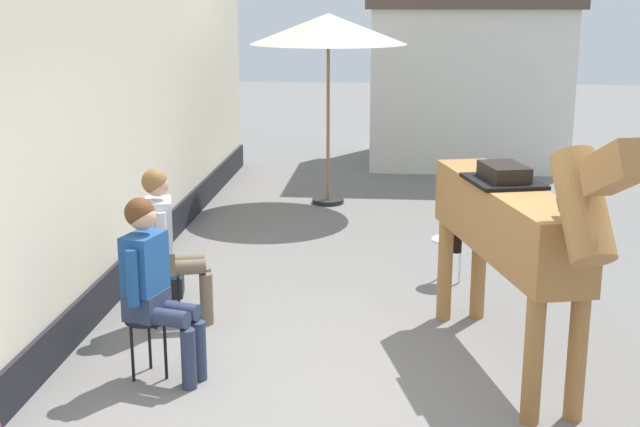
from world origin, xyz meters
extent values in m
plane|color=slate|center=(0.00, 3.00, 0.00)|extent=(40.00, 40.00, 0.00)
cube|color=beige|center=(-2.55, 1.50, 1.70)|extent=(0.30, 14.00, 3.40)
cube|color=black|center=(-2.53, 1.50, 0.18)|extent=(0.34, 14.00, 0.36)
cube|color=silver|center=(1.40, 9.21, 1.30)|extent=(3.20, 2.40, 2.60)
cylinder|color=black|center=(-1.60, 0.21, 0.46)|extent=(0.34, 0.34, 0.03)
cylinder|color=black|center=(-1.47, 0.18, 0.22)|extent=(0.02, 0.02, 0.45)
cylinder|color=black|center=(-1.64, 0.35, 0.22)|extent=(0.02, 0.02, 0.45)
cylinder|color=black|center=(-1.70, 0.11, 0.22)|extent=(0.02, 0.02, 0.45)
cube|color=#2D3851|center=(-1.60, 0.21, 0.58)|extent=(0.32, 0.37, 0.20)
cube|color=#1E4C8C|center=(-1.60, 0.21, 0.90)|extent=(0.30, 0.39, 0.44)
sphere|color=tan|center=(-1.60, 0.21, 1.25)|extent=(0.20, 0.20, 0.20)
sphere|color=#593319|center=(-1.62, 0.22, 1.28)|extent=(0.22, 0.22, 0.22)
cylinder|color=#2D3851|center=(-1.40, 0.24, 0.53)|extent=(0.40, 0.23, 0.13)
cylinder|color=#2D3851|center=(-1.22, 0.19, 0.23)|extent=(0.11, 0.11, 0.46)
cylinder|color=#2D3851|center=(-1.44, 0.08, 0.53)|extent=(0.40, 0.23, 0.13)
cylinder|color=#2D3851|center=(-1.26, 0.03, 0.23)|extent=(0.11, 0.11, 0.46)
cylinder|color=#1E4C8C|center=(-1.53, 0.40, 0.85)|extent=(0.09, 0.09, 0.42)
cylinder|color=#1E4C8C|center=(-1.64, 0.01, 0.85)|extent=(0.09, 0.09, 0.42)
cylinder|color=#194C99|center=(-1.79, 1.28, 0.46)|extent=(0.34, 0.34, 0.03)
cylinder|color=black|center=(-1.66, 1.32, 0.22)|extent=(0.02, 0.02, 0.45)
cylinder|color=black|center=(-1.89, 1.38, 0.22)|extent=(0.02, 0.02, 0.45)
cylinder|color=black|center=(-1.83, 1.14, 0.22)|extent=(0.02, 0.02, 0.45)
cube|color=brown|center=(-1.79, 1.28, 0.58)|extent=(0.32, 0.37, 0.20)
cube|color=silver|center=(-1.79, 1.28, 0.90)|extent=(0.30, 0.39, 0.44)
sphere|color=tan|center=(-1.79, 1.28, 1.25)|extent=(0.20, 0.20, 0.20)
sphere|color=olive|center=(-1.81, 1.27, 1.28)|extent=(0.22, 0.22, 0.22)
cylinder|color=brown|center=(-1.63, 1.41, 0.53)|extent=(0.40, 0.23, 0.13)
cylinder|color=brown|center=(-1.45, 1.46, 0.23)|extent=(0.11, 0.11, 0.46)
cylinder|color=brown|center=(-1.59, 1.25, 0.53)|extent=(0.40, 0.23, 0.13)
cylinder|color=brown|center=(-1.40, 1.30, 0.23)|extent=(0.11, 0.11, 0.46)
cylinder|color=silver|center=(-1.83, 1.48, 0.85)|extent=(0.09, 0.09, 0.42)
cylinder|color=silver|center=(-1.72, 1.09, 0.85)|extent=(0.09, 0.09, 0.42)
cube|color=#9E6B38|center=(1.06, 0.71, 1.16)|extent=(0.97, 2.24, 0.52)
cylinder|color=#9E6B38|center=(1.45, -0.20, 0.45)|extent=(0.13, 0.13, 0.90)
cylinder|color=#9E6B38|center=(1.15, -0.27, 0.45)|extent=(0.13, 0.13, 0.90)
cylinder|color=#9E6B38|center=(0.97, 1.68, 0.45)|extent=(0.13, 0.13, 0.90)
cylinder|color=#9E6B38|center=(0.67, 1.61, 0.45)|extent=(0.13, 0.13, 0.90)
cylinder|color=#9E6B38|center=(1.36, -0.45, 1.55)|extent=(0.43, 0.68, 0.73)
cube|color=#9E6B38|center=(1.44, -0.78, 1.86)|extent=(0.31, 0.56, 0.40)
cube|color=black|center=(1.35, -0.43, 1.69)|extent=(0.20, 0.62, 0.48)
cylinder|color=black|center=(0.78, 1.82, 0.89)|extent=(0.12, 0.12, 0.65)
cube|color=black|center=(1.03, 0.81, 1.44)|extent=(0.63, 0.71, 0.03)
cube|color=black|center=(1.03, 0.81, 1.51)|extent=(0.38, 0.50, 0.12)
cylinder|color=black|center=(-0.71, 5.90, 0.03)|extent=(0.44, 0.44, 0.06)
cylinder|color=olive|center=(-0.71, 5.90, 1.10)|extent=(0.04, 0.04, 2.20)
cone|color=beige|center=(-0.71, 5.90, 2.38)|extent=(2.10, 2.10, 0.40)
cylinder|color=white|center=(0.75, 2.61, 0.45)|extent=(0.32, 0.32, 0.03)
cylinder|color=silver|center=(0.88, 2.61, 0.22)|extent=(0.02, 0.02, 0.43)
cylinder|color=silver|center=(0.68, 2.72, 0.22)|extent=(0.02, 0.02, 0.43)
cylinder|color=silver|center=(0.68, 2.50, 0.22)|extent=(0.02, 0.02, 0.43)
cube|color=black|center=(-1.86, 2.02, 0.10)|extent=(0.17, 0.30, 0.20)
camera|label=1|loc=(0.20, -5.62, 2.80)|focal=47.91mm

